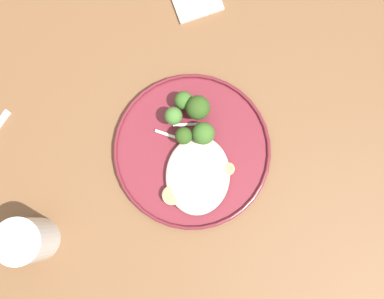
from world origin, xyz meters
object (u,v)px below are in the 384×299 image
object	(u,v)px
seared_scallop_front_small	(214,153)
broccoli_floret_near_rim	(184,136)
seared_scallop_on_noodles	(228,169)
broccoli_floret_split_head	(184,101)
seared_scallop_tilted_round	(200,184)
seared_scallop_half_hidden	(204,172)
seared_scallop_tiny_bay	(174,174)
water_glass	(30,240)
seared_scallop_center_golden	(172,195)
seared_scallop_large_seared	(218,179)
broccoli_floret_front_edge	(198,108)
broccoli_floret_right_tilted	(203,134)
dinner_plate	(192,150)
broccoli_floret_center_pile	(173,116)

from	to	relation	value
seared_scallop_front_small	broccoli_floret_near_rim	world-z (taller)	broccoli_floret_near_rim
seared_scallop_on_noodles	broccoli_floret_split_head	size ratio (longest dim) A/B	0.46
seared_scallop_on_noodles	seared_scallop_tilted_round	bearing A→B (deg)	122.64
seared_scallop_half_hidden	seared_scallop_on_noodles	world-z (taller)	seared_scallop_on_noodles
seared_scallop_tiny_bay	water_glass	size ratio (longest dim) A/B	0.22
seared_scallop_front_small	seared_scallop_center_golden	xyz separation A→B (m)	(-0.08, 0.07, 0.00)
seared_scallop_center_golden	seared_scallop_large_seared	size ratio (longest dim) A/B	1.30
seared_scallop_tilted_round	broccoli_floret_front_edge	size ratio (longest dim) A/B	0.34
seared_scallop_tilted_round	broccoli_floret_right_tilted	world-z (taller)	broccoli_floret_right_tilted
seared_scallop_on_noodles	seared_scallop_half_hidden	bearing A→B (deg)	100.28
seared_scallop_half_hidden	seared_scallop_large_seared	size ratio (longest dim) A/B	1.33
broccoli_floret_split_head	broccoli_floret_right_tilted	bearing A→B (deg)	-145.46
broccoli_floret_split_head	seared_scallop_half_hidden	bearing A→B (deg)	-159.65
seared_scallop_center_golden	broccoli_floret_near_rim	bearing A→B (deg)	-7.12
seared_scallop_large_seared	broccoli_floret_front_edge	size ratio (longest dim) A/B	0.40
dinner_plate	broccoli_floret_near_rim	distance (m)	0.04
seared_scallop_large_seared	broccoli_floret_near_rim	distance (m)	0.10
seared_scallop_front_small	broccoli_floret_split_head	size ratio (longest dim) A/B	0.53
seared_scallop_large_seared	broccoli_floret_front_edge	distance (m)	0.13
broccoli_floret_center_pile	dinner_plate	bearing A→B (deg)	-145.08
seared_scallop_front_small	water_glass	bearing A→B (deg)	120.48
broccoli_floret_near_rim	broccoli_floret_center_pile	xyz separation A→B (m)	(0.03, 0.02, 0.00)
broccoli_floret_center_pile	seared_scallop_large_seared	bearing A→B (deg)	-139.55
dinner_plate	broccoli_floret_right_tilted	xyz separation A→B (m)	(0.03, -0.02, 0.04)
seared_scallop_tiny_bay	broccoli_floret_front_edge	xyz separation A→B (m)	(0.12, -0.03, 0.03)
seared_scallop_tilted_round	broccoli_floret_right_tilted	size ratio (longest dim) A/B	0.39
seared_scallop_tilted_round	seared_scallop_front_small	world-z (taller)	seared_scallop_tilted_round
seared_scallop_center_golden	broccoli_floret_front_edge	world-z (taller)	broccoli_floret_front_edge
seared_scallop_half_hidden	broccoli_floret_split_head	xyz separation A→B (m)	(0.12, 0.05, 0.02)
seared_scallop_tilted_round	seared_scallop_on_noodles	world-z (taller)	same
seared_scallop_front_small	broccoli_floret_right_tilted	xyz separation A→B (m)	(0.03, 0.02, 0.02)
seared_scallop_tilted_round	seared_scallop_tiny_bay	bearing A→B (deg)	72.35
seared_scallop_tilted_round	water_glass	distance (m)	0.31
dinner_plate	seared_scallop_tilted_round	world-z (taller)	seared_scallop_tilted_round
seared_scallop_tilted_round	seared_scallop_front_small	bearing A→B (deg)	-18.83
seared_scallop_tilted_round	broccoli_floret_center_pile	world-z (taller)	broccoli_floret_center_pile
seared_scallop_half_hidden	water_glass	world-z (taller)	water_glass
seared_scallop_on_noodles	broccoli_floret_near_rim	size ratio (longest dim) A/B	0.46
seared_scallop_tiny_bay	seared_scallop_on_noodles	distance (m)	0.10
dinner_plate	water_glass	distance (m)	0.32
dinner_plate	seared_scallop_tilted_round	xyz separation A→B (m)	(-0.06, -0.02, 0.01)
seared_scallop_large_seared	water_glass	world-z (taller)	water_glass
dinner_plate	seared_scallop_front_small	xyz separation A→B (m)	(-0.00, -0.04, 0.01)
broccoli_floret_split_head	broccoli_floret_right_tilted	xyz separation A→B (m)	(-0.06, -0.04, 0.00)
seared_scallop_center_golden	broccoli_floret_front_edge	distance (m)	0.16
seared_scallop_center_golden	water_glass	size ratio (longest dim) A/B	0.31
seared_scallop_on_noodles	broccoli_floret_front_edge	xyz separation A→B (m)	(0.10, 0.06, 0.03)
broccoli_floret_split_head	broccoli_floret_center_pile	bearing A→B (deg)	153.23
seared_scallop_large_seared	seared_scallop_tilted_round	bearing A→B (deg)	111.60
seared_scallop_half_hidden	broccoli_floret_split_head	world-z (taller)	broccoli_floret_split_head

